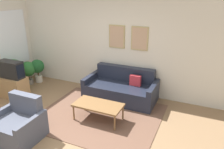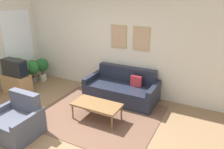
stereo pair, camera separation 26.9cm
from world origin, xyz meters
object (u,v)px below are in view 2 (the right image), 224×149
coffee_table (97,105)px  armchair (17,122)px  potted_plant_tall (18,69)px  tv (14,68)px  couch (122,89)px

coffee_table → armchair: size_ratio=1.21×
potted_plant_tall → coffee_table: bearing=-9.1°
potted_plant_tall → armchair: bearing=-42.5°
potted_plant_tall → tv: bearing=-49.4°
couch → tv: tv is taller
coffee_table → potted_plant_tall: bearing=170.9°
couch → coffee_table: couch is taller
coffee_table → tv: (-2.58, 0.10, 0.42)m
couch → armchair: size_ratio=2.10×
coffee_table → potted_plant_tall: potted_plant_tall is taller
couch → potted_plant_tall: potted_plant_tall is taller
coffee_table → armchair: 1.61m
coffee_table → potted_plant_tall: (-2.89, 0.46, 0.23)m
armchair → potted_plant_tall: 2.44m
couch → tv: 2.90m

